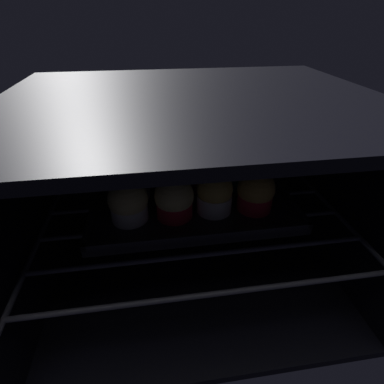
# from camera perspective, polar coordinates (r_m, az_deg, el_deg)

# --- Properties ---
(oven_cavity) EXTENTS (0.59, 0.47, 0.37)m
(oven_cavity) POSITION_cam_1_polar(r_m,az_deg,el_deg) (0.58, -0.39, 1.13)
(oven_cavity) COLOR black
(oven_cavity) RESTS_ON ground
(oven_rack) EXTENTS (0.55, 0.42, 0.01)m
(oven_rack) POSITION_cam_1_polar(r_m,az_deg,el_deg) (0.56, 0.24, -4.05)
(oven_rack) COLOR #42424C
(oven_rack) RESTS_ON oven_cavity
(baking_tray) EXTENTS (0.38, 0.23, 0.02)m
(baking_tray) POSITION_cam_1_polar(r_m,az_deg,el_deg) (0.57, 0.00, -2.23)
(baking_tray) COLOR black
(baking_tray) RESTS_ON oven_rack
(muffin_row0_col0) EXTENTS (0.07, 0.07, 0.08)m
(muffin_row0_col0) POSITION_cam_1_polar(r_m,az_deg,el_deg) (0.51, -12.22, -1.95)
(muffin_row0_col0) COLOR silver
(muffin_row0_col0) RESTS_ON baking_tray
(muffin_row0_col1) EXTENTS (0.07, 0.07, 0.08)m
(muffin_row0_col1) POSITION_cam_1_polar(r_m,az_deg,el_deg) (0.51, -3.47, -1.40)
(muffin_row0_col1) COLOR red
(muffin_row0_col1) RESTS_ON baking_tray
(muffin_row0_col2) EXTENTS (0.06, 0.06, 0.08)m
(muffin_row0_col2) POSITION_cam_1_polar(r_m,az_deg,el_deg) (0.52, 4.42, -0.20)
(muffin_row0_col2) COLOR silver
(muffin_row0_col2) RESTS_ON baking_tray
(muffin_row0_col3) EXTENTS (0.07, 0.07, 0.08)m
(muffin_row0_col3) POSITION_cam_1_polar(r_m,az_deg,el_deg) (0.54, 12.24, 0.02)
(muffin_row0_col3) COLOR red
(muffin_row0_col3) RESTS_ON baking_tray
(muffin_row1_col0) EXTENTS (0.06, 0.06, 0.07)m
(muffin_row1_col0) POSITION_cam_1_polar(r_m,az_deg,el_deg) (0.58, -11.45, 2.06)
(muffin_row1_col0) COLOR silver
(muffin_row1_col0) RESTS_ON baking_tray
(muffin_row1_col1) EXTENTS (0.06, 0.06, 0.08)m
(muffin_row1_col1) POSITION_cam_1_polar(r_m,az_deg,el_deg) (0.58, -4.12, 2.98)
(muffin_row1_col1) COLOR #7A238C
(muffin_row1_col1) RESTS_ON baking_tray
(muffin_row1_col2) EXTENTS (0.07, 0.07, 0.08)m
(muffin_row1_col2) POSITION_cam_1_polar(r_m,az_deg,el_deg) (0.59, 3.11, 3.38)
(muffin_row1_col2) COLOR red
(muffin_row1_col2) RESTS_ON baking_tray
(muffin_row1_col3) EXTENTS (0.06, 0.06, 0.08)m
(muffin_row1_col3) POSITION_cam_1_polar(r_m,az_deg,el_deg) (0.61, 9.91, 3.98)
(muffin_row1_col3) COLOR #0C8C84
(muffin_row1_col3) RESTS_ON baking_tray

